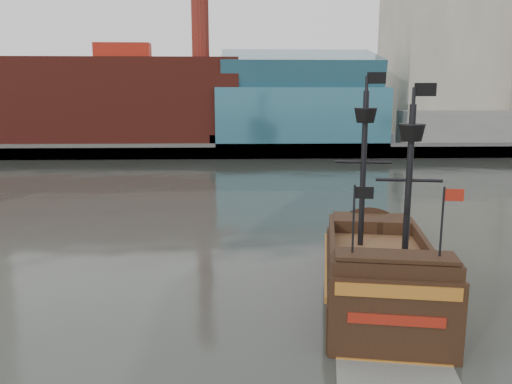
{
  "coord_description": "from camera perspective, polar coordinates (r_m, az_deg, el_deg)",
  "views": [
    {
      "loc": [
        -1.31,
        -22.45,
        10.42
      ],
      "look_at": [
        -0.05,
        11.11,
        4.0
      ],
      "focal_mm": 35.0,
      "sensor_mm": 36.0,
      "label": 1
    }
  ],
  "objects": [
    {
      "name": "ground",
      "position": [
        24.78,
        1.11,
        -14.04
      ],
      "size": [
        400.0,
        400.0,
        0.0
      ],
      "primitive_type": "plane",
      "color": "#242722",
      "rests_on": "ground"
    },
    {
      "name": "promenade_far",
      "position": [
        114.84,
        -1.51,
        6.11
      ],
      "size": [
        220.0,
        60.0,
        2.0
      ],
      "primitive_type": "cube",
      "color": "slate",
      "rests_on": "ground"
    },
    {
      "name": "seawall",
      "position": [
        85.45,
        -1.28,
        4.69
      ],
      "size": [
        220.0,
        1.0,
        2.6
      ],
      "primitive_type": "cube",
      "color": "#4C4C49",
      "rests_on": "ground"
    },
    {
      "name": "skyline",
      "position": [
        108.14,
        1.38,
        18.33
      ],
      "size": [
        149.0,
        45.0,
        62.0
      ],
      "color": "#7B5D4A",
      "rests_on": "promenade_far"
    },
    {
      "name": "pirate_ship",
      "position": [
        27.03,
        13.83,
        -9.59
      ],
      "size": [
        7.81,
        17.36,
        12.54
      ],
      "rotation": [
        0.0,
        0.0,
        -0.18
      ],
      "color": "black",
      "rests_on": "ground"
    }
  ]
}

